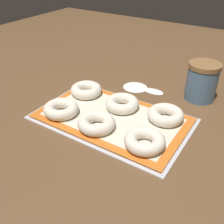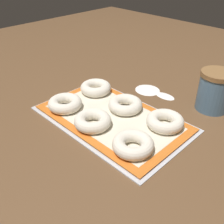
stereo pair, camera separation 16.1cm
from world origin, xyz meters
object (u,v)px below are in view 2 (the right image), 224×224
at_px(baking_tray, 112,118).
at_px(bagel_front_center, 93,121).
at_px(bagel_back_right, 165,121).
at_px(bagel_back_left, 96,88).
at_px(bagel_front_left, 65,103).
at_px(flour_canister, 215,91).
at_px(bagel_back_center, 125,105).
at_px(bagel_front_right, 133,145).

height_order(baking_tray, bagel_front_center, bagel_front_center).
bearing_deg(bagel_back_right, bagel_back_left, -179.61).
bearing_deg(bagel_front_left, bagel_back_left, 94.60).
relative_size(bagel_front_center, bagel_back_right, 1.00).
bearing_deg(flour_canister, bagel_back_right, -101.42).
relative_size(baking_tray, bagel_front_center, 4.30).
xyz_separation_m(bagel_front_center, bagel_back_left, (-0.17, 0.16, 0.00)).
distance_m(bagel_front_center, bagel_back_center, 0.15).
bearing_deg(flour_canister, bagel_back_center, -130.52).
distance_m(baking_tray, bagel_back_right, 0.18).
distance_m(bagel_back_right, flour_canister, 0.24).
relative_size(bagel_back_left, bagel_back_right, 1.00).
distance_m(baking_tray, bagel_front_center, 0.09).
relative_size(bagel_front_right, bagel_back_right, 1.00).
height_order(bagel_front_left, bagel_back_center, same).
distance_m(bagel_front_left, bagel_back_right, 0.36).
height_order(bagel_back_left, bagel_back_center, same).
height_order(bagel_front_center, bagel_back_center, same).
xyz_separation_m(bagel_front_left, bagel_back_right, (0.32, 0.16, 0.00)).
bearing_deg(bagel_front_center, bagel_back_right, 44.57).
height_order(baking_tray, bagel_back_left, bagel_back_left).
bearing_deg(bagel_front_right, baking_tray, 154.26).
bearing_deg(bagel_back_left, bagel_front_right, -25.33).
bearing_deg(bagel_back_left, baking_tray, -24.93).
relative_size(baking_tray, bagel_back_center, 4.30).
xyz_separation_m(baking_tray, bagel_back_left, (-0.17, 0.08, 0.03)).
bearing_deg(bagel_back_center, baking_tray, -89.51).
xyz_separation_m(bagel_front_center, bagel_back_right, (0.17, 0.17, 0.00)).
distance_m(bagel_back_left, flour_canister, 0.45).
height_order(bagel_front_right, bagel_back_center, same).
height_order(bagel_back_left, flour_canister, flour_canister).
height_order(bagel_front_center, bagel_back_right, same).
bearing_deg(bagel_front_center, bagel_back_left, 135.73).
bearing_deg(baking_tray, bagel_front_left, -153.57).
xyz_separation_m(bagel_front_left, bagel_back_left, (-0.01, 0.16, 0.00)).
relative_size(bagel_front_center, bagel_front_right, 1.00).
relative_size(bagel_back_right, flour_canister, 0.84).
bearing_deg(bagel_front_left, bagel_front_right, 0.01).
xyz_separation_m(bagel_front_right, bagel_back_right, (-0.00, 0.16, 0.00)).
distance_m(bagel_back_left, bagel_back_center, 0.17).
xyz_separation_m(bagel_back_center, bagel_back_right, (0.16, 0.01, 0.00)).
xyz_separation_m(baking_tray, bagel_back_right, (0.16, 0.08, 0.03)).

